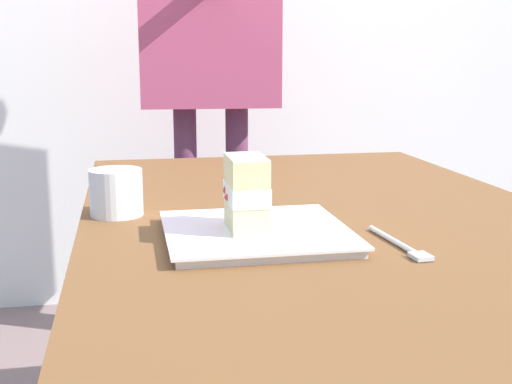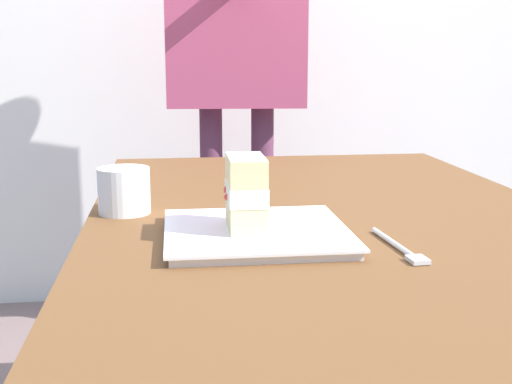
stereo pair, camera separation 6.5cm
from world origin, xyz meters
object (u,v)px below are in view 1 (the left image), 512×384
(dessert_plate, at_px, (256,233))
(coffee_cup, at_px, (116,192))
(diner_person, at_px, (210,24))
(patio_table, at_px, (335,280))
(dessert_fork, at_px, (401,245))
(cake_slice, at_px, (246,193))

(dessert_plate, xyz_separation_m, coffee_cup, (0.19, 0.20, 0.03))
(coffee_cup, xyz_separation_m, diner_person, (1.05, -0.29, 0.32))
(coffee_cup, relative_size, diner_person, 0.06)
(coffee_cup, distance_m, diner_person, 1.14)
(patio_table, bearing_deg, dessert_fork, -164.17)
(cake_slice, relative_size, dessert_fork, 0.63)
(dessert_fork, height_order, coffee_cup, coffee_cup)
(dessert_fork, relative_size, diner_person, 0.11)
(cake_slice, bearing_deg, diner_person, -4.77)
(patio_table, distance_m, dessert_plate, 0.19)
(dessert_plate, height_order, diner_person, diner_person)
(diner_person, bearing_deg, dessert_fork, -175.57)
(diner_person, bearing_deg, coffee_cup, 164.46)
(cake_slice, xyz_separation_m, diner_person, (1.24, -0.10, 0.29))
(patio_table, bearing_deg, diner_person, 2.86)
(patio_table, xyz_separation_m, cake_slice, (-0.07, 0.16, 0.17))
(coffee_cup, bearing_deg, cake_slice, -135.34)
(cake_slice, height_order, diner_person, diner_person)
(dessert_fork, bearing_deg, cake_slice, 68.29)
(patio_table, relative_size, cake_slice, 13.41)
(diner_person, bearing_deg, dessert_plate, 175.91)
(patio_table, height_order, dessert_plate, dessert_plate)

